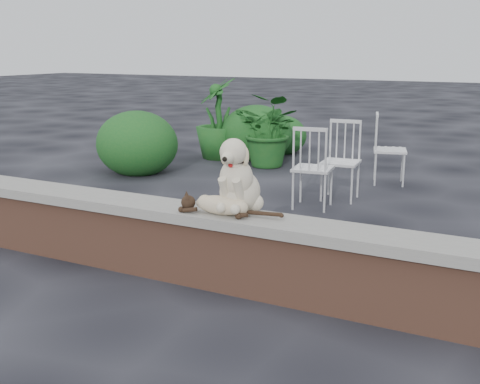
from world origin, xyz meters
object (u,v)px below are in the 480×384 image
at_px(chair_b, 341,161).
at_px(potted_plant_a, 271,130).
at_px(dog, 240,173).
at_px(potted_plant_b, 218,119).
at_px(cat, 221,204).
at_px(chair_c, 313,167).
at_px(chair_e, 390,149).

xyz_separation_m(chair_b, potted_plant_a, (-1.58, 1.48, 0.09)).
bearing_deg(dog, potted_plant_b, 116.66).
bearing_deg(dog, chair_b, 88.35).
xyz_separation_m(cat, potted_plant_a, (-1.63, 4.51, -0.10)).
bearing_deg(potted_plant_a, chair_c, -54.45).
relative_size(cat, chair_c, 0.99).
xyz_separation_m(chair_b, potted_plant_b, (-2.63, 1.74, 0.18)).
relative_size(cat, chair_b, 0.99).
relative_size(potted_plant_a, potted_plant_b, 0.86).
xyz_separation_m(dog, chair_e, (0.19, 4.01, -0.40)).
bearing_deg(chair_e, cat, 161.09).
height_order(cat, chair_c, chair_c).
bearing_deg(chair_c, chair_b, -115.55).
relative_size(chair_b, chair_c, 1.00).
relative_size(dog, chair_b, 0.61).
xyz_separation_m(dog, potted_plant_a, (-1.71, 4.36, -0.31)).
height_order(dog, potted_plant_b, potted_plant_b).
bearing_deg(cat, dog, 57.71).
distance_m(cat, chair_c, 2.55).
bearing_deg(potted_plant_a, cat, -70.16).
bearing_deg(potted_plant_b, cat, -60.65).
relative_size(dog, potted_plant_a, 0.51).
bearing_deg(potted_plant_b, potted_plant_a, -13.94).
bearing_deg(chair_e, chair_b, 149.01).
bearing_deg(dog, cat, -122.29).
height_order(chair_b, potted_plant_a, potted_plant_a).
distance_m(chair_b, potted_plant_a, 2.16).
bearing_deg(cat, chair_e, 82.07).
height_order(dog, potted_plant_a, dog).
bearing_deg(cat, potted_plant_b, 115.14).
relative_size(chair_c, chair_e, 1.00).
bearing_deg(potted_plant_b, chair_e, -11.68).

